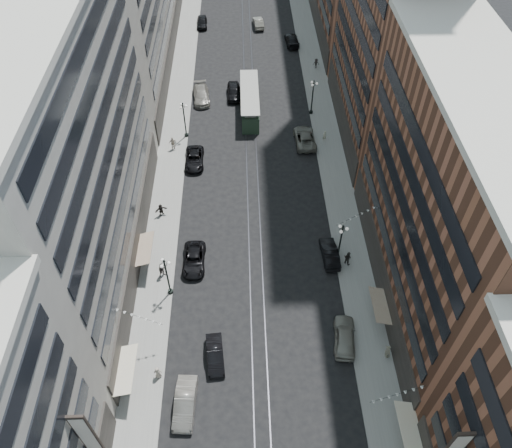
{
  "coord_description": "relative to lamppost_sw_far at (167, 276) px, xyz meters",
  "views": [
    {
      "loc": [
        -1.05,
        -2.75,
        44.3
      ],
      "look_at": [
        0.07,
        33.13,
        5.0
      ],
      "focal_mm": 35.0,
      "sensor_mm": 36.0,
      "label": 1
    }
  ],
  "objects": [
    {
      "name": "car_9",
      "position": [
        0.84,
        60.65,
        -2.3
      ],
      "size": [
        2.0,
        4.73,
        1.6
      ],
      "primitive_type": "imported",
      "rotation": [
        0.0,
        0.0,
        0.03
      ],
      "color": "black",
      "rests_on": "ground"
    },
    {
      "name": "building_west_mid",
      "position": [
        -7.8,
        5.0,
        10.9
      ],
      "size": [
        8.0,
        36.0,
        28.0
      ],
      "primitive_type": "cube",
      "color": "#9D988B",
      "rests_on": "ground"
    },
    {
      "name": "streetcar",
      "position": [
        9.2,
        33.1,
        -1.56
      ],
      "size": [
        2.66,
        12.04,
        3.33
      ],
      "color": "#253B28",
      "rests_on": "ground"
    },
    {
      "name": "pedestrian_7",
      "position": [
        19.37,
        3.35,
        -2.04
      ],
      "size": [
        0.98,
        0.96,
        1.82
      ],
      "primitive_type": "imported",
      "rotation": [
        0.0,
        0.0,
        2.38
      ],
      "color": "black",
      "rests_on": "sidewalk_east"
    },
    {
      "name": "car_11",
      "position": [
        16.75,
        25.13,
        -2.27
      ],
      "size": [
        2.97,
        6.04,
        1.65
      ],
      "primitive_type": "imported",
      "rotation": [
        0.0,
        0.0,
        3.18
      ],
      "color": "#67665B",
      "rests_on": "ground"
    },
    {
      "name": "car_5",
      "position": [
        4.96,
        -7.77,
        -2.36
      ],
      "size": [
        1.97,
        4.57,
        1.46
      ],
      "primitive_type": "imported",
      "rotation": [
        0.0,
        0.0,
        0.1
      ],
      "color": "black",
      "rests_on": "ground"
    },
    {
      "name": "rail_east",
      "position": [
        9.9,
        42.0,
        -3.09
      ],
      "size": [
        0.12,
        180.0,
        0.02
      ],
      "primitive_type": "cube",
      "color": "#2D2D33",
      "rests_on": "ground"
    },
    {
      "name": "car_2",
      "position": [
        2.33,
        3.88,
        -2.37
      ],
      "size": [
        2.44,
        5.24,
        1.45
      ],
      "primitive_type": "imported",
      "rotation": [
        0.0,
        0.0,
        -0.01
      ],
      "color": "black",
      "rests_on": "ground"
    },
    {
      "name": "lamppost_sw_far",
      "position": [
        0.0,
        0.0,
        0.0
      ],
      "size": [
        1.03,
        1.14,
        5.52
      ],
      "color": "black",
      "rests_on": "sidewalk_west"
    },
    {
      "name": "pedestrian_9",
      "position": [
        20.57,
        44.83,
        -2.12
      ],
      "size": [
        1.09,
        0.49,
        1.65
      ],
      "primitive_type": "imported",
      "rotation": [
        0.0,
        0.0,
        -0.05
      ],
      "color": "black",
      "rests_on": "sidewalk_east"
    },
    {
      "name": "lamppost_sw_mid",
      "position": [
        0.0,
        27.0,
        0.0
      ],
      "size": [
        1.03,
        1.14,
        5.52
      ],
      "color": "black",
      "rests_on": "sidewalk_west"
    },
    {
      "name": "pedestrian_8",
      "position": [
        19.55,
        25.37,
        -2.16
      ],
      "size": [
        0.65,
        0.52,
        1.57
      ],
      "primitive_type": "imported",
      "rotation": [
        0.0,
        0.0,
        3.41
      ],
      "color": "#B7B398",
      "rests_on": "sidewalk_east"
    },
    {
      "name": "pedestrian_5",
      "position": [
        -2.04,
        11.49,
        -2.12
      ],
      "size": [
        1.57,
        1.04,
        1.65
      ],
      "primitive_type": "imported",
      "rotation": [
        0.0,
        0.0,
        0.44
      ],
      "color": "black",
      "rests_on": "sidewalk_west"
    },
    {
      "name": "pedestrian_2",
      "position": [
        -0.96,
        2.23,
        -2.0
      ],
      "size": [
        1.04,
        0.8,
        1.89
      ],
      "primitive_type": "imported",
      "rotation": [
        0.0,
        0.0,
        0.37
      ],
      "color": "black",
      "rests_on": "sidewalk_west"
    },
    {
      "name": "rail_west",
      "position": [
        8.5,
        42.0,
        -3.09
      ],
      "size": [
        0.12,
        180.0,
        0.02
      ],
      "primitive_type": "cube",
      "color": "#2D2D33",
      "rests_on": "ground"
    },
    {
      "name": "sidewalk_west",
      "position": [
        -1.8,
        42.0,
        -3.02
      ],
      "size": [
        4.0,
        180.0,
        0.15
      ],
      "primitive_type": "cube",
      "color": "gray",
      "rests_on": "ground"
    },
    {
      "name": "pedestrian_1",
      "position": [
        -0.3,
        -9.5,
        -2.18
      ],
      "size": [
        0.78,
        0.45,
        1.54
      ],
      "primitive_type": "imported",
      "rotation": [
        0.0,
        0.0,
        3.2
      ],
      "color": "#A29786",
      "rests_on": "sidewalk_west"
    },
    {
      "name": "pedestrian_4",
      "position": [
        21.42,
        -8.15,
        -2.01
      ],
      "size": [
        0.59,
        1.13,
        1.87
      ],
      "primitive_type": "imported",
      "rotation": [
        0.0,
        0.0,
        1.66
      ],
      "color": "beige",
      "rests_on": "sidewalk_east"
    },
    {
      "name": "ground",
      "position": [
        9.2,
        32.0,
        -3.1
      ],
      "size": [
        220.0,
        220.0,
        0.0
      ],
      "primitive_type": "plane",
      "color": "black",
      "rests_on": "ground"
    },
    {
      "name": "car_12",
      "position": [
        17.2,
        53.27,
        -2.31
      ],
      "size": [
        2.54,
        5.52,
        1.56
      ],
      "primitive_type": "imported",
      "rotation": [
        0.0,
        0.0,
        3.21
      ],
      "color": "black",
      "rests_on": "ground"
    },
    {
      "name": "car_1",
      "position": [
        2.4,
        -12.44,
        -2.26
      ],
      "size": [
        2.05,
        5.16,
        1.67
      ],
      "primitive_type": "imported",
      "rotation": [
        0.0,
        0.0,
        -0.06
      ],
      "color": "gray",
      "rests_on": "ground"
    },
    {
      "name": "pedestrian_6",
      "position": [
        -1.61,
        24.16,
        -1.98
      ],
      "size": [
        1.21,
        0.74,
        1.93
      ],
      "primitive_type": "imported",
      "rotation": [
        0.0,
        0.0,
        3.35
      ],
      "color": "#C0B29F",
      "rests_on": "sidewalk_west"
    },
    {
      "name": "car_14",
      "position": [
        11.42,
        60.12,
        -2.32
      ],
      "size": [
        2.11,
        4.87,
        1.56
      ],
      "primitive_type": "imported",
      "rotation": [
        0.0,
        0.0,
        3.24
      ],
      "color": "#68665C",
      "rests_on": "ground"
    },
    {
      "name": "car_8",
      "position": [
        1.76,
        36.27,
        -2.24
      ],
      "size": [
        3.01,
        6.12,
        1.71
      ],
      "primitive_type": "imported",
      "rotation": [
        0.0,
        0.0,
        0.11
      ],
      "color": "gray",
      "rests_on": "ground"
    },
    {
      "name": "car_7",
      "position": [
        1.48,
        21.16,
        -2.36
      ],
      "size": [
        2.52,
        5.31,
        1.47
      ],
      "primitive_type": "imported",
      "rotation": [
        0.0,
        0.0,
        0.02
      ],
      "color": "black",
      "rests_on": "ground"
    },
    {
      "name": "sidewalk_east",
      "position": [
        20.2,
        42.0,
        -3.02
      ],
      "size": [
        4.0,
        180.0,
        0.15
      ],
      "primitive_type": "cube",
      "color": "gray",
      "rests_on": "ground"
    },
    {
      "name": "lamppost_se_mid",
      "position": [
        18.4,
        32.0,
        0.0
      ],
      "size": [
        1.03,
        1.14,
        5.52
      ],
      "color": "black",
      "rests_on": "sidewalk_east"
    },
    {
      "name": "building_east_mid",
      "position": [
        26.2,
        -0.0,
        8.9
      ],
      "size": [
        8.0,
        30.0,
        24.0
      ],
      "primitive_type": "cube",
      "color": "brown",
      "rests_on": "ground"
    },
    {
      "name": "car_13",
      "position": [
        6.79,
        36.97,
        -2.23
      ],
      "size": [
        2.2,
        5.17,
        1.74
      ],
      "primitive_type": "imported",
      "rotation": [
        0.0,
        0.0,
        0.03
      ],
      "color": "black",
      "rests_on": "ground"
    },
    {
      "name": "car_10",
      "position": [
        17.54,
        4.27,
        -2.32
      ],
      "size": [
        1.94,
        4.82,
        1.56
      ],
      "primitive_type": "imported",
      "rotation": [
        0.0,
        0.0,
        3.2
      ],
      "color": "black",
      "rests_on": "ground"
    },
    {
      "name": "lamppost_se_far",
      "position": [
        18.4,
        4.0,
        0.0
      ],
      "size": [
        1.03,
        1.14,
        5.52
      ],
      "color": "black",
      "rests_on": "sidewalk_east"
    },
    {
      "name": "car_4",
      "position": [
        17.6,
        -6.26,
        -2.24
      ],
      "size": [
        2.66,
        5.26,
        1.72
      ],
      "primitive_type": "imported",
      "rotation": [
        0.0,
        0.0,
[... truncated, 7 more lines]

